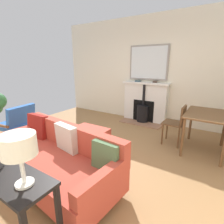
{
  "coord_description": "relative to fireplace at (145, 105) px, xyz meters",
  "views": [
    {
      "loc": [
        2.22,
        1.81,
        1.63
      ],
      "look_at": [
        -0.56,
        0.05,
        0.69
      ],
      "focal_mm": 27.29,
      "sensor_mm": 36.0,
      "label": 1
    }
  ],
  "objects": [
    {
      "name": "wall_left",
      "position": [
        -0.2,
        -0.07,
        0.93
      ],
      "size": [
        0.12,
        5.53,
        2.86
      ],
      "primitive_type": "cube",
      "color": "silver",
      "rests_on": "ground"
    },
    {
      "name": "armchair_accent",
      "position": [
        2.71,
        -1.71,
        -0.03
      ],
      "size": [
        0.75,
        0.68,
        0.82
      ],
      "color": "brown",
      "rests_on": "ground"
    },
    {
      "name": "dining_chair_near_fireplace",
      "position": [
        1.04,
        1.12,
        0.0
      ],
      "size": [
        0.41,
        0.41,
        0.83
      ],
      "color": "brown",
      "rests_on": "ground"
    },
    {
      "name": "mantel_bowl_far",
      "position": [
        -0.02,
        0.25,
        0.66
      ],
      "size": [
        0.12,
        0.12,
        0.06
      ],
      "color": "#47382D",
      "rests_on": "fireplace"
    },
    {
      "name": "table_lamp_far_end",
      "position": [
        3.9,
        0.57,
        0.54
      ],
      "size": [
        0.25,
        0.25,
        0.42
      ],
      "color": "white",
      "rests_on": "console_table"
    },
    {
      "name": "mantel_bowl_near",
      "position": [
        -0.02,
        -0.25,
        0.65
      ],
      "size": [
        0.17,
        0.17,
        0.04
      ],
      "color": "#334C56",
      "rests_on": "fireplace"
    },
    {
      "name": "fireplace",
      "position": [
        0.0,
        0.0,
        0.0
      ],
      "size": [
        0.59,
        1.31,
        1.13
      ],
      "color": "#93664C",
      "rests_on": "ground"
    },
    {
      "name": "dining_table",
      "position": [
        1.04,
        1.63,
        0.14
      ],
      "size": [
        0.98,
        0.72,
        0.75
      ],
      "color": "brown",
      "rests_on": "ground"
    },
    {
      "name": "mirror_over_mantel",
      "position": [
        -0.11,
        0.0,
        1.15
      ],
      "size": [
        0.04,
        1.08,
        0.91
      ],
      "color": "gray"
    },
    {
      "name": "ground_plane",
      "position": [
        2.26,
        -0.07,
        -0.51
      ],
      "size": [
        4.93,
        5.53,
        0.01
      ],
      "primitive_type": "cube",
      "color": "olive"
    },
    {
      "name": "sofa",
      "position": [
        3.11,
        -0.06,
        -0.17
      ],
      "size": [
        1.03,
        2.08,
        0.8
      ],
      "color": "#B2B2B7",
      "rests_on": "ground"
    },
    {
      "name": "ottoman",
      "position": [
        2.09,
        -0.32,
        -0.27
      ],
      "size": [
        0.56,
        0.71,
        0.38
      ],
      "color": "#B2B2B7",
      "rests_on": "ground"
    }
  ]
}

